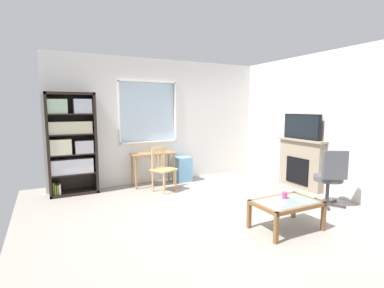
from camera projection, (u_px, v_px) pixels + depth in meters
The scene contains 12 objects.
ground at pixel (216, 213), 4.74m from camera, with size 5.95×5.84×0.02m, color #9E9389.
wall_back_with_window at pixel (163, 122), 6.72m from camera, with size 4.95×0.15×2.78m.
wall_right at pixel (326, 124), 5.71m from camera, with size 0.12×5.04×2.78m, color silver.
bookshelf at pixel (71, 141), 5.64m from camera, with size 0.90×0.38×1.99m.
desk_under_window at pixel (153, 159), 6.34m from camera, with size 0.96×0.40×0.72m.
wooden_chair at pixel (163, 169), 5.91m from camera, with size 0.55×0.54×0.90m.
plastic_drawer_unit at pixel (182, 169), 6.75m from camera, with size 0.35×0.40×0.57m, color #72ADDB.
fireplace at pixel (301, 163), 6.15m from camera, with size 0.26×1.16×1.05m.
tv at pixel (302, 127), 6.04m from camera, with size 0.06×0.93×0.52m.
office_chair at pixel (331, 175), 4.94m from camera, with size 0.60×0.62×1.00m.
coffee_table at pixel (286, 205), 4.05m from camera, with size 0.92×0.59×0.41m.
sippy_cup at pixel (285, 195), 4.17m from camera, with size 0.07×0.07×0.09m, color #DB3D84.
Camera 1 is at (-2.43, -3.88, 1.71)m, focal length 27.10 mm.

